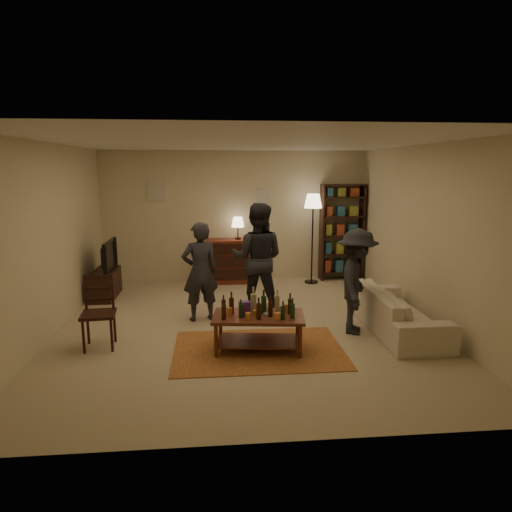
{
  "coord_description": "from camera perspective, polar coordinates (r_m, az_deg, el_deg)",
  "views": [
    {
      "loc": [
        -0.45,
        -6.55,
        2.35
      ],
      "look_at": [
        0.18,
        0.1,
        1.05
      ],
      "focal_mm": 32.0,
      "sensor_mm": 36.0,
      "label": 1
    }
  ],
  "objects": [
    {
      "name": "floor",
      "position": [
        6.98,
        -1.39,
        -8.72
      ],
      "size": [
        6.0,
        6.0,
        0.0
      ],
      "primitive_type": "plane",
      "color": "#C6B793",
      "rests_on": "ground"
    },
    {
      "name": "dining_chair",
      "position": [
        6.41,
        -19.06,
        -6.22
      ],
      "size": [
        0.47,
        0.47,
        0.99
      ],
      "rotation": [
        0.0,
        0.0,
        0.09
      ],
      "color": "black",
      "rests_on": "ground"
    },
    {
      "name": "tv_stand",
      "position": [
        8.81,
        -18.34,
        -2.48
      ],
      "size": [
        0.4,
        1.0,
        1.06
      ],
      "color": "black",
      "rests_on": "ground"
    },
    {
      "name": "sofa",
      "position": [
        7.01,
        17.22,
        -6.52
      ],
      "size": [
        0.81,
        2.08,
        0.61
      ],
      "primitive_type": "imported",
      "rotation": [
        0.0,
        0.0,
        1.57
      ],
      "color": "beige",
      "rests_on": "ground"
    },
    {
      "name": "dresser",
      "position": [
        9.46,
        -3.72,
        -0.48
      ],
      "size": [
        1.0,
        0.5,
        1.36
      ],
      "color": "maroon",
      "rests_on": "ground"
    },
    {
      "name": "person_right",
      "position": [
        7.4,
        0.19,
        -0.31
      ],
      "size": [
        1.02,
        0.88,
        1.8
      ],
      "primitive_type": "imported",
      "rotation": [
        0.0,
        0.0,
        2.88
      ],
      "color": "#212228",
      "rests_on": "ground"
    },
    {
      "name": "floor_lamp",
      "position": [
        9.32,
        7.15,
        6.05
      ],
      "size": [
        0.36,
        0.36,
        1.83
      ],
      "color": "black",
      "rests_on": "ground"
    },
    {
      "name": "person_left",
      "position": [
        7.09,
        -7.01,
        -1.96
      ],
      "size": [
        0.64,
        0.51,
        1.55
      ],
      "primitive_type": "imported",
      "rotation": [
        0.0,
        0.0,
        3.41
      ],
      "color": "#27272F",
      "rests_on": "ground"
    },
    {
      "name": "person_by_sofa",
      "position": [
        6.66,
        12.45,
        -3.14
      ],
      "size": [
        0.87,
        1.11,
        1.51
      ],
      "primitive_type": "imported",
      "rotation": [
        0.0,
        0.0,
        1.21
      ],
      "color": "#23242B",
      "rests_on": "ground"
    },
    {
      "name": "bookshelf",
      "position": [
        9.8,
        10.64,
        3.07
      ],
      "size": [
        0.9,
        0.34,
        2.02
      ],
      "color": "black",
      "rests_on": "ground"
    },
    {
      "name": "coffee_table",
      "position": [
        5.96,
        0.29,
        -7.91
      ],
      "size": [
        1.24,
        0.78,
        0.82
      ],
      "rotation": [
        0.0,
        0.0,
        -0.12
      ],
      "color": "brown",
      "rests_on": "ground"
    },
    {
      "name": "rug",
      "position": [
        6.1,
        0.3,
        -11.62
      ],
      "size": [
        2.2,
        1.5,
        0.01
      ],
      "primitive_type": "cube",
      "color": "#953920",
      "rests_on": "ground"
    },
    {
      "name": "room_shell",
      "position": [
        9.55,
        -6.63,
        7.68
      ],
      "size": [
        6.0,
        6.0,
        6.0
      ],
      "color": "beige",
      "rests_on": "ground"
    }
  ]
}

